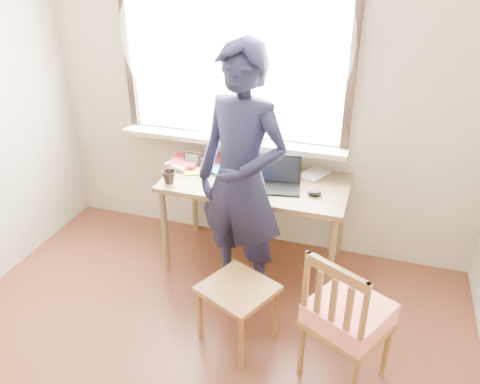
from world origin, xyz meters
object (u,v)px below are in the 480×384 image
(work_chair, at_px, (238,295))
(side_chair, at_px, (347,316))
(mug_white, at_px, (257,164))
(laptop, at_px, (279,180))
(person, at_px, (242,180))
(mug_dark, at_px, (169,177))
(desk, at_px, (256,190))

(work_chair, relative_size, side_chair, 0.60)
(mug_white, bearing_deg, laptop, -46.25)
(side_chair, distance_m, person, 1.10)
(work_chair, bearing_deg, laptop, 86.27)
(person, bearing_deg, laptop, 77.41)
(laptop, xyz_separation_m, mug_dark, (-0.79, -0.20, -0.00))
(mug_dark, distance_m, work_chair, 1.05)
(laptop, relative_size, person, 0.19)
(desk, distance_m, person, 0.45)
(desk, bearing_deg, person, -89.43)
(mug_dark, bearing_deg, mug_white, 38.91)
(mug_white, bearing_deg, person, -84.55)
(mug_dark, relative_size, side_chair, 0.12)
(mug_white, distance_m, person, 0.60)
(mug_white, relative_size, person, 0.06)
(desk, bearing_deg, work_chair, -81.05)
(laptop, bearing_deg, mug_dark, -166.03)
(laptop, relative_size, mug_white, 3.19)
(laptop, distance_m, person, 0.40)
(mug_white, height_order, side_chair, side_chair)
(mug_white, bearing_deg, desk, -76.43)
(desk, xyz_separation_m, side_chair, (0.81, -0.96, -0.19))
(person, bearing_deg, mug_white, 111.80)
(mug_dark, bearing_deg, work_chair, -39.91)
(work_chair, height_order, person, person)
(work_chair, distance_m, person, 0.75)
(work_chair, xyz_separation_m, person, (-0.13, 0.48, 0.56))
(desk, height_order, side_chair, side_chair)
(laptop, xyz_separation_m, person, (-0.18, -0.33, 0.13))
(side_chair, bearing_deg, person, 143.62)
(mug_dark, relative_size, work_chair, 0.19)
(desk, relative_size, laptop, 3.92)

